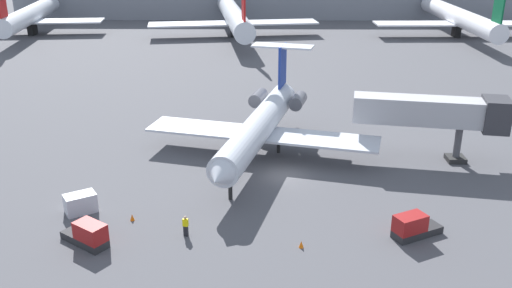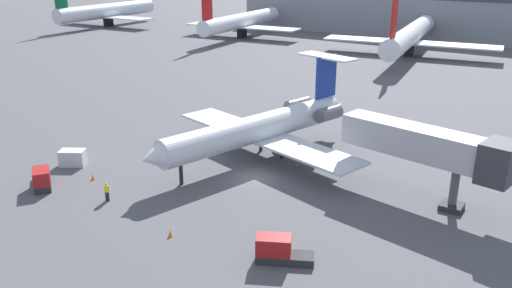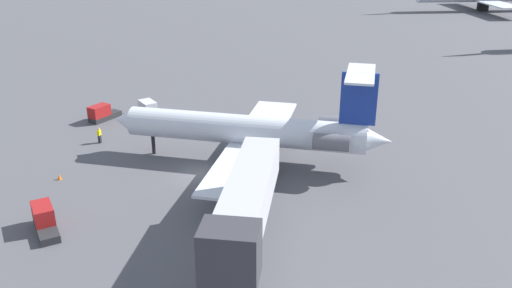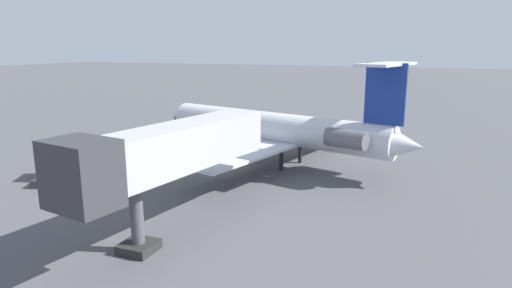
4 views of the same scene
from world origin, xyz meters
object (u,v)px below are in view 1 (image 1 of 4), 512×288
(traffic_cone_mid, at_px, (301,244))
(cargo_container_uld, at_px, (81,203))
(traffic_cone_near, at_px, (132,217))
(parked_airliner_east_mid, at_px, (458,17))
(parked_airliner_centre, at_px, (234,16))
(regional_jet, at_px, (261,124))
(baggage_tug_lead, at_px, (88,235))
(parked_airliner_west_mid, at_px, (30,15))
(baggage_tug_trailing, at_px, (413,227))
(jet_bridge, at_px, (440,113))
(ground_crew_marshaller, at_px, (186,226))

(traffic_cone_mid, bearing_deg, cargo_container_uld, 163.63)
(traffic_cone_near, height_order, parked_airliner_east_mid, parked_airliner_east_mid)
(parked_airliner_centre, height_order, parked_airliner_east_mid, parked_airliner_centre)
(parked_airliner_centre, distance_m, parked_airliner_east_mid, 47.18)
(regional_jet, relative_size, baggage_tug_lead, 6.53)
(traffic_cone_mid, relative_size, parked_airliner_centre, 0.01)
(regional_jet, height_order, traffic_cone_mid, regional_jet)
(baggage_tug_lead, height_order, parked_airliner_west_mid, parked_airliner_west_mid)
(traffic_cone_near, bearing_deg, baggage_tug_lead, -123.08)
(traffic_cone_near, height_order, parked_airliner_centre, parked_airliner_centre)
(baggage_tug_lead, distance_m, traffic_cone_near, 4.45)
(baggage_tug_lead, relative_size, cargo_container_uld, 1.41)
(regional_jet, xyz_separation_m, parked_airliner_west_mid, (-49.64, 67.15, 0.72))
(traffic_cone_mid, distance_m, parked_airliner_east_mid, 91.55)
(baggage_tug_trailing, bearing_deg, parked_airliner_centre, 102.12)
(cargo_container_uld, height_order, traffic_cone_mid, cargo_container_uld)
(cargo_container_uld, height_order, parked_airliner_west_mid, parked_airliner_west_mid)
(traffic_cone_near, bearing_deg, jet_bridge, 24.65)
(baggage_tug_trailing, distance_m, parked_airliner_centre, 83.43)
(jet_bridge, distance_m, parked_airliner_west_mid, 95.64)
(jet_bridge, relative_size, traffic_cone_mid, 27.22)
(cargo_container_uld, relative_size, parked_airliner_east_mid, 0.07)
(parked_airliner_east_mid, bearing_deg, cargo_container_uld, -125.72)
(baggage_tug_lead, bearing_deg, cargo_container_uld, 112.59)
(regional_jet, xyz_separation_m, parked_airliner_east_mid, (41.25, 65.54, 0.68))
(parked_airliner_centre, bearing_deg, baggage_tug_lead, -94.63)
(baggage_tug_trailing, height_order, parked_airliner_centre, parked_airliner_centre)
(regional_jet, bearing_deg, ground_crew_marshaller, -109.41)
(ground_crew_marshaller, distance_m, traffic_cone_mid, 8.83)
(parked_airliner_west_mid, xyz_separation_m, parked_airliner_centre, (43.70, -1.59, 0.13))
(traffic_cone_near, bearing_deg, ground_crew_marshaller, -26.60)
(ground_crew_marshaller, xyz_separation_m, baggage_tug_lead, (-7.02, -1.39, -0.02))
(parked_airliner_west_mid, relative_size, parked_airliner_centre, 0.85)
(traffic_cone_near, bearing_deg, baggage_tug_trailing, -5.92)
(baggage_tug_trailing, height_order, traffic_cone_mid, baggage_tug_trailing)
(baggage_tug_trailing, bearing_deg, baggage_tug_lead, -176.61)
(regional_jet, bearing_deg, baggage_tug_lead, -126.06)
(parked_airliner_centre, bearing_deg, parked_airliner_east_mid, -0.02)
(traffic_cone_near, xyz_separation_m, traffic_cone_mid, (13.28, -3.88, 0.00))
(baggage_tug_lead, bearing_deg, parked_airliner_east_mid, 56.97)
(jet_bridge, relative_size, parked_airliner_centre, 0.35)
(traffic_cone_near, height_order, parked_airliner_west_mid, parked_airliner_west_mid)
(jet_bridge, distance_m, ground_crew_marshaller, 27.93)
(parked_airliner_centre, bearing_deg, ground_crew_marshaller, -89.79)
(baggage_tug_lead, height_order, parked_airliner_centre, parked_airliner_centre)
(jet_bridge, height_order, ground_crew_marshaller, jet_bridge)
(jet_bridge, bearing_deg, cargo_container_uld, -160.54)
(ground_crew_marshaller, xyz_separation_m, traffic_cone_near, (-4.61, 2.31, -0.58))
(baggage_tug_lead, relative_size, baggage_tug_trailing, 0.97)
(regional_jet, bearing_deg, parked_airliner_west_mid, 126.47)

